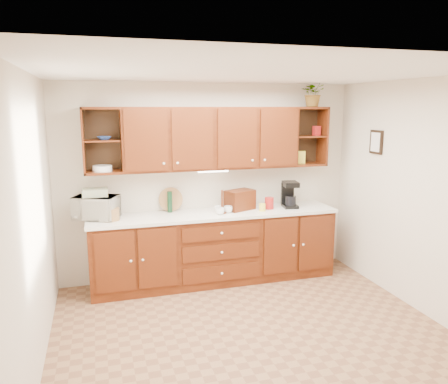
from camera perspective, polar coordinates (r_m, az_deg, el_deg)
floor at (r=4.74m, az=3.68°, el=-17.87°), size 4.00×4.00×0.00m
ceiling at (r=4.16m, az=4.14°, el=15.32°), size 4.00×4.00×0.00m
back_wall at (r=5.90m, az=-1.97°, el=1.41°), size 4.00×0.00×4.00m
left_wall at (r=4.05m, az=-23.79°, el=-4.04°), size 0.00×3.50×3.50m
right_wall at (r=5.28m, az=24.71°, el=-0.76°), size 0.00×3.50×3.50m
base_cabinets at (r=5.83m, az=-1.17°, el=-7.34°), size 3.20×0.60×0.90m
countertop at (r=5.69m, az=-1.16°, el=-2.88°), size 3.24×0.64×0.04m
upper_cabinets at (r=5.68m, az=-1.51°, el=7.05°), size 3.20×0.33×0.80m
undercabinet_light at (r=5.67m, az=-1.44°, el=2.75°), size 0.40×0.05×0.02m
framed_picture at (r=5.90m, az=19.28°, el=6.18°), size 0.03×0.24×0.30m
wicker_basket at (r=5.46m, az=-14.68°, el=-2.83°), size 0.23×0.23×0.15m
microwave at (r=5.56m, az=-16.38°, el=-1.94°), size 0.61×0.52×0.28m
towel_stack at (r=5.53m, az=-16.48°, el=-0.06°), size 0.30×0.22×0.09m
wine_bottle at (r=5.71m, az=-7.09°, el=-1.27°), size 0.07×0.07×0.28m
woven_tray at (r=5.81m, az=-6.95°, el=-2.36°), size 0.32×0.13×0.31m
bread_box at (r=5.81m, az=2.07°, el=-1.04°), size 0.44×0.36×0.26m
mug_tree at (r=5.63m, az=-0.27°, el=-2.30°), size 0.24×0.26×0.30m
canister_red at (r=5.89m, az=5.93°, el=-1.46°), size 0.16×0.16×0.16m
canister_white at (r=5.84m, az=3.42°, el=-1.33°), size 0.08×0.08×0.20m
canister_yellow at (r=5.77m, az=5.03°, el=-2.00°), size 0.10×0.10×0.10m
coffee_maker at (r=6.01m, az=8.56°, el=-0.36°), size 0.23×0.27×0.36m
bowl_stack at (r=5.47m, az=-15.38°, el=6.81°), size 0.20×0.20×0.04m
plate_stack at (r=5.51m, az=-15.59°, el=2.99°), size 0.30×0.30×0.07m
pantry_box_yellow at (r=6.15m, az=10.10°, el=4.50°), size 0.12×0.10×0.17m
pantry_box_red at (r=6.20m, az=11.99°, el=7.83°), size 0.10×0.09×0.13m
potted_plant at (r=6.11m, az=11.55°, el=12.57°), size 0.41×0.38×0.37m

